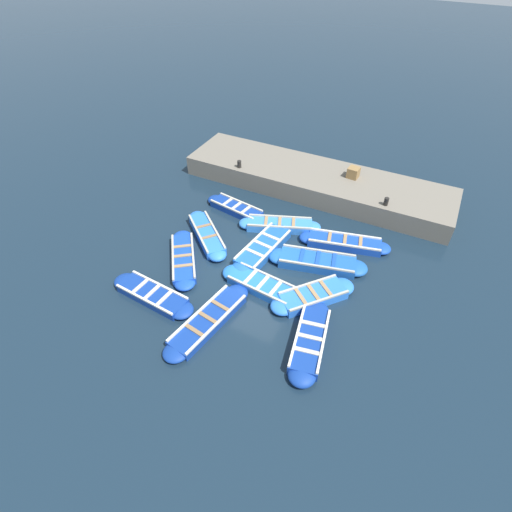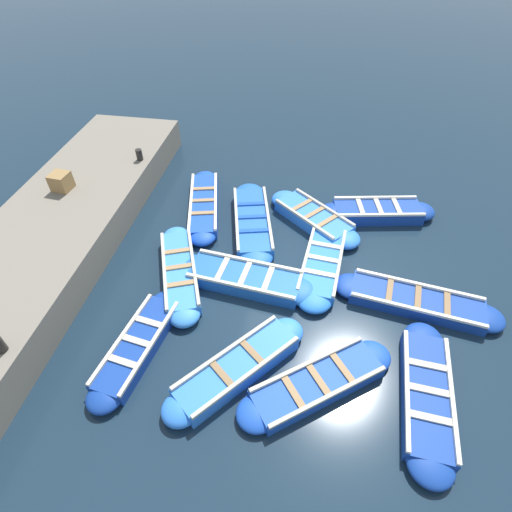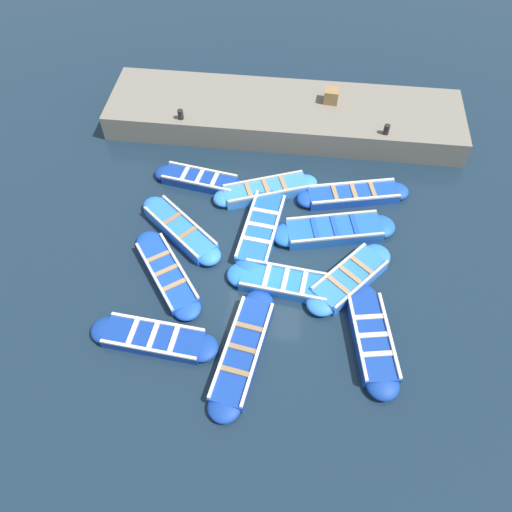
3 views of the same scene
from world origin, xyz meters
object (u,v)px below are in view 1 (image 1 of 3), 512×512
boat_centre (262,286)px  bollard_mid_north (239,164)px  boat_outer_right (317,262)px  boat_outer_left (280,225)px  boat_inner_gap (344,243)px  wooden_crate (353,173)px  boat_stern_in (236,209)px  boat_broadside (207,235)px  boat_drifting (208,321)px  boat_near_quay (183,258)px  bollard_north (386,202)px  boat_mid_row (263,248)px  boat_end_of_row (153,295)px  boat_bow_out (310,341)px  boat_tucked (313,296)px

boat_centre → bollard_mid_north: (6.03, 4.21, 0.97)m
boat_outer_right → boat_outer_left: 2.75m
boat_inner_gap → wooden_crate: wooden_crate is taller
boat_stern_in → bollard_mid_north: bearing=24.7°
boat_stern_in → boat_inner_gap: boat_inner_gap is taller
boat_stern_in → boat_broadside: (-2.25, 0.20, 0.03)m
boat_inner_gap → boat_centre: size_ratio=1.09×
boat_drifting → boat_outer_left: bearing=-0.1°
boat_near_quay → bollard_north: 8.92m
boat_mid_row → boat_end_of_row: bearing=149.1°
boat_inner_gap → boat_centre: (-3.74, 1.97, -0.01)m
boat_near_quay → boat_centre: size_ratio=0.95×
boat_centre → boat_mid_row: bearing=25.2°
boat_near_quay → boat_outer_left: bearing=-34.8°
boat_broadside → boat_centre: (-1.60, -3.41, -0.03)m
boat_outer_right → boat_centre: bearing=147.0°
boat_stern_in → boat_near_quay: boat_stern_in is taller
boat_broadside → boat_bow_out: bearing=-118.2°
boat_bow_out → boat_near_quay: bearing=75.9°
boat_outer_left → boat_inner_gap: boat_outer_left is taller
boat_drifting → boat_near_quay: bearing=48.7°
boat_centre → wooden_crate: (7.62, -1.04, 1.05)m
boat_tucked → boat_inner_gap: boat_tucked is taller
boat_broadside → boat_centre: boat_broadside is taller
boat_drifting → boat_centre: boat_centre is taller
boat_outer_left → boat_end_of_row: 6.30m
boat_outer_right → boat_end_of_row: size_ratio=1.11×
boat_broadside → boat_near_quay: size_ratio=0.95×
boat_stern_in → bollard_north: size_ratio=9.52×
bollard_north → boat_tucked: bearing=169.0°
boat_tucked → boat_bow_out: bearing=-162.4°
bollard_north → boat_near_quay: bearing=133.4°
boat_centre → boat_near_quay: bearing=90.9°
boat_bow_out → bollard_north: (7.57, -0.50, 0.94)m
boat_tucked → bollard_north: 5.87m
boat_drifting → boat_near_quay: (2.23, 2.54, -0.00)m
boat_centre → boat_drifting: bearing=157.7°
boat_tucked → boat_outer_left: 4.30m
bollard_north → boat_centre: bearing=153.8°
boat_end_of_row → boat_near_quay: boat_end_of_row is taller
boat_mid_row → boat_stern_in: bearing=49.9°
boat_broadside → bollard_north: (4.43, -6.38, 0.95)m
boat_outer_right → boat_near_quay: (-2.17, 4.85, -0.03)m
boat_stern_in → boat_inner_gap: (-0.11, -5.18, 0.01)m
boat_mid_row → boat_centre: boat_mid_row is taller
boat_bow_out → bollard_mid_north: bearing=41.4°
bollard_mid_north → boat_centre: bearing=-145.1°
boat_tucked → boat_near_quay: size_ratio=0.92×
boat_drifting → boat_near_quay: 3.38m
boat_tucked → wooden_crate: wooden_crate is taller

